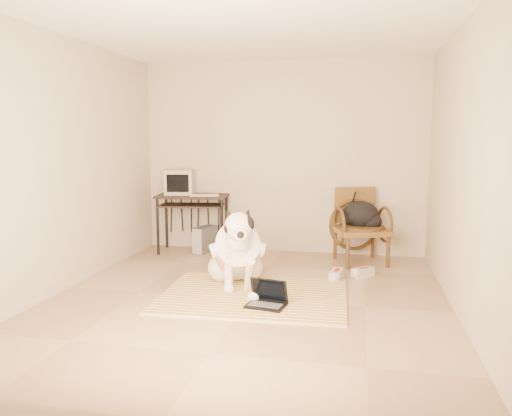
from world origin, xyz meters
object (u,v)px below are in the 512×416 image
(laptop, at_px, (267,299))
(pc_tower, at_px, (205,239))
(rattan_chair, at_px, (360,225))
(crt_monitor, at_px, (180,182))
(computer_desk, at_px, (192,203))
(backpack, at_px, (362,216))
(dog, at_px, (237,253))

(laptop, height_order, pc_tower, pc_tower)
(laptop, xyz_separation_m, rattan_chair, (0.87, 2.02, 0.40))
(crt_monitor, height_order, pc_tower, crt_monitor)
(computer_desk, distance_m, pc_tower, 0.55)
(rattan_chair, bearing_deg, pc_tower, 176.65)
(pc_tower, relative_size, backpack, 0.82)
(pc_tower, bearing_deg, crt_monitor, 175.83)
(laptop, distance_m, rattan_chair, 2.23)
(dog, relative_size, rattan_chair, 1.23)
(backpack, bearing_deg, crt_monitor, 176.68)
(dog, distance_m, rattan_chair, 1.93)
(laptop, height_order, crt_monitor, crt_monitor)
(laptop, xyz_separation_m, pc_tower, (-1.30, 2.14, 0.10))
(pc_tower, relative_size, rattan_chair, 0.44)
(dog, xyz_separation_m, backpack, (1.34, 1.41, 0.24))
(computer_desk, height_order, backpack, computer_desk)
(dog, relative_size, computer_desk, 1.14)
(laptop, bearing_deg, crt_monitor, 127.63)
(laptop, distance_m, computer_desk, 2.67)
(computer_desk, xyz_separation_m, crt_monitor, (-0.20, 0.03, 0.29))
(crt_monitor, distance_m, pc_tower, 0.90)
(laptop, height_order, backpack, backpack)
(laptop, bearing_deg, computer_desk, 124.66)
(pc_tower, distance_m, backpack, 2.24)
(computer_desk, bearing_deg, pc_tower, 1.63)
(laptop, relative_size, crt_monitor, 0.90)
(computer_desk, distance_m, backpack, 2.37)
(crt_monitor, distance_m, backpack, 2.60)
(crt_monitor, distance_m, rattan_chair, 2.59)
(rattan_chair, bearing_deg, laptop, -113.22)
(dog, height_order, rattan_chair, rattan_chair)
(dog, xyz_separation_m, rattan_chair, (1.32, 1.40, 0.11))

